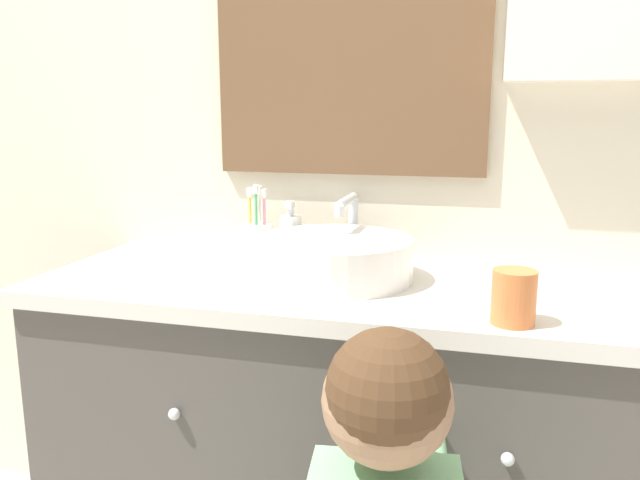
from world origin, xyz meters
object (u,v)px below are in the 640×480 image
sink_basin (335,257)px  drinking_cup (514,297)px  toothbrush_holder (258,238)px  soap_dispenser (291,236)px

sink_basin → drinking_cup: size_ratio=4.09×
sink_basin → toothbrush_holder: size_ratio=2.13×
soap_dispenser → toothbrush_holder: bearing=172.5°
toothbrush_holder → sink_basin: bearing=-33.6°
sink_basin → soap_dispenser: (-0.15, 0.15, 0.01)m
toothbrush_holder → drinking_cup: (0.61, -0.37, 0.00)m
soap_dispenser → drinking_cup: bearing=-34.9°
sink_basin → soap_dispenser: bearing=135.3°
sink_basin → toothbrush_holder: (-0.24, 0.16, -0.00)m
drinking_cup → sink_basin: bearing=149.9°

